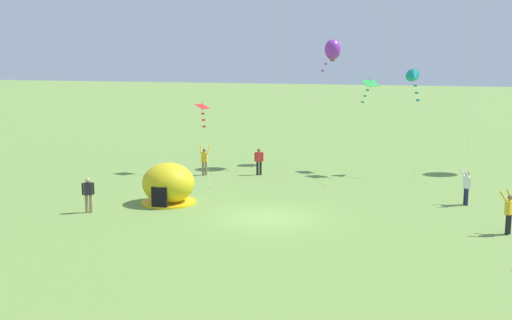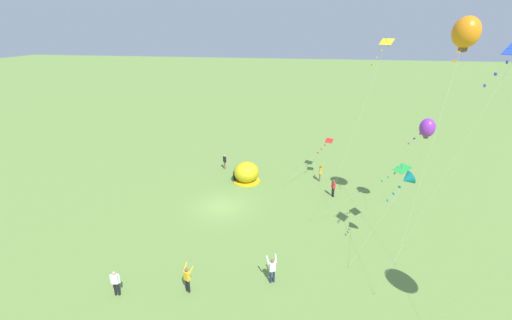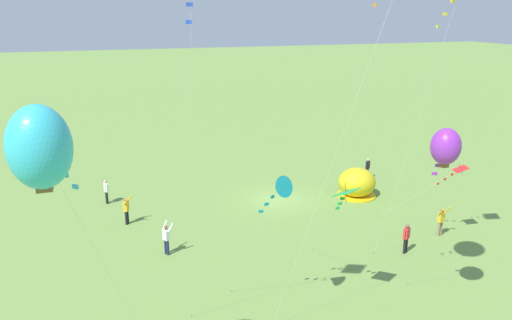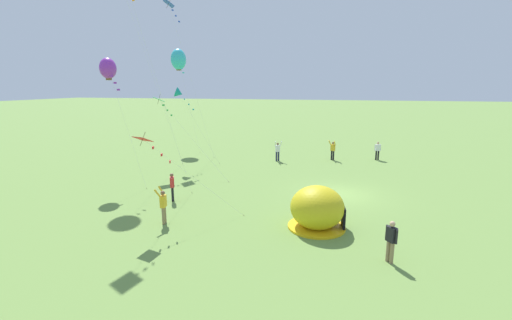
{
  "view_description": "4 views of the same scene",
  "coord_description": "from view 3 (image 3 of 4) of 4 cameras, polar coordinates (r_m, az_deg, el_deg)",
  "views": [
    {
      "loc": [
        8.43,
        -25.83,
        7.32
      ],
      "look_at": [
        -1.94,
        3.93,
        2.01
      ],
      "focal_mm": 42.0,
      "sensor_mm": 36.0,
      "label": 1
    },
    {
      "loc": [
        25.92,
        7.71,
        15.05
      ],
      "look_at": [
        -1.84,
        2.79,
        3.98
      ],
      "focal_mm": 24.0,
      "sensor_mm": 36.0,
      "label": 2
    },
    {
      "loc": [
        12.2,
        30.83,
        12.91
      ],
      "look_at": [
        2.47,
        2.55,
        3.93
      ],
      "focal_mm": 35.0,
      "sensor_mm": 36.0,
      "label": 3
    },
    {
      "loc": [
        -21.7,
        0.21,
        6.82
      ],
      "look_at": [
        -1.24,
        5.27,
        2.23
      ],
      "focal_mm": 24.0,
      "sensor_mm": 36.0,
      "label": 4
    }
  ],
  "objects": [
    {
      "name": "ground_plane",
      "position": [
        35.58,
        2.43,
        -4.59
      ],
      "size": [
        300.0,
        300.0,
        0.0
      ],
      "primitive_type": "plane",
      "color": "olive"
    },
    {
      "name": "popup_tent",
      "position": [
        36.71,
        11.44,
        -2.58
      ],
      "size": [
        2.81,
        2.81,
        2.1
      ],
      "color": "gold",
      "rests_on": "ground"
    },
    {
      "name": "person_far_back",
      "position": [
        36.15,
        -16.75,
        -3.33
      ],
      "size": [
        0.31,
        0.58,
        1.72
      ],
      "color": "black",
      "rests_on": "ground"
    },
    {
      "name": "person_strolling",
      "position": [
        32.37,
        -14.58,
        -5.46
      ],
      "size": [
        0.65,
        0.72,
        1.89
      ],
      "color": "black",
      "rests_on": "ground"
    },
    {
      "name": "person_with_toddler",
      "position": [
        40.54,
        12.64,
        -0.85
      ],
      "size": [
        0.48,
        0.42,
        1.72
      ],
      "color": "#8C7251",
      "rests_on": "ground"
    },
    {
      "name": "person_arms_raised",
      "position": [
        28.03,
        -10.21,
        -8.73
      ],
      "size": [
        0.64,
        0.72,
        1.89
      ],
      "color": "#1E2347",
      "rests_on": "ground"
    },
    {
      "name": "person_flying_kite",
      "position": [
        31.72,
        20.39,
        -6.46
      ],
      "size": [
        0.67,
        0.53,
        1.89
      ],
      "color": "#8C7251",
      "rests_on": "ground"
    },
    {
      "name": "person_near_tent",
      "position": [
        28.98,
        16.8,
        -8.4
      ],
      "size": [
        0.53,
        0.39,
        1.72
      ],
      "color": "black",
      "rests_on": "ground"
    },
    {
      "name": "kite_cyan",
      "position": [
        13.78,
        -23.5,
        1.31
      ],
      "size": [
        3.67,
        4.19,
        10.7
      ],
      "color": "silver",
      "rests_on": "ground"
    },
    {
      "name": "kite_green",
      "position": [
        21.0,
        10.03,
        -4.0
      ],
      "size": [
        2.22,
        6.73,
        6.19
      ],
      "color": "silver",
      "rests_on": "ground"
    },
    {
      "name": "kite_teal",
      "position": [
        19.77,
        2.69,
        -3.18
      ],
      "size": [
        1.75,
        3.62,
        6.72
      ],
      "color": "silver",
      "rests_on": "ground"
    },
    {
      "name": "kite_red",
      "position": [
        30.57,
        21.82,
        -1.31
      ],
      "size": [
        2.8,
        4.72,
        4.69
      ],
      "color": "silver",
      "rests_on": "ground"
    },
    {
      "name": "kite_purple",
      "position": [
        20.13,
        20.86,
        1.43
      ],
      "size": [
        2.05,
        3.86,
        8.71
      ],
      "color": "silver",
      "rests_on": "ground"
    }
  ]
}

